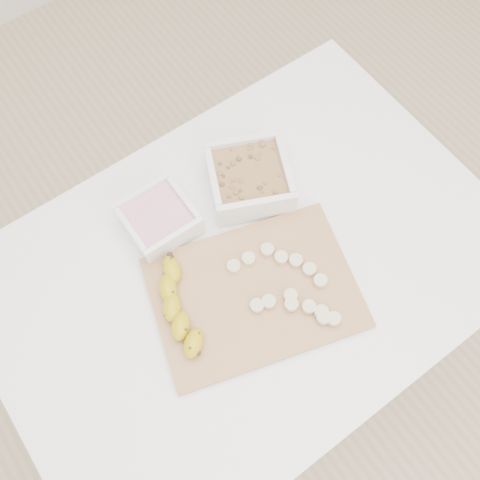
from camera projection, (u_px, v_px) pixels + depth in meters
ground at (245, 350)px, 1.72m from camera, size 3.50×3.50×0.00m
table at (248, 281)px, 1.12m from camera, size 1.00×0.70×0.75m
bowl_yogurt at (159, 219)px, 1.04m from camera, size 0.13×0.13×0.06m
bowl_granola at (249, 179)px, 1.07m from camera, size 0.21×0.21×0.07m
cutting_board at (254, 293)px, 1.00m from camera, size 0.44×0.36×0.01m
banana at (179, 309)px, 0.96m from camera, size 0.14×0.19×0.03m
banana_slices at (290, 286)px, 0.99m from camera, size 0.15×0.21×0.02m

